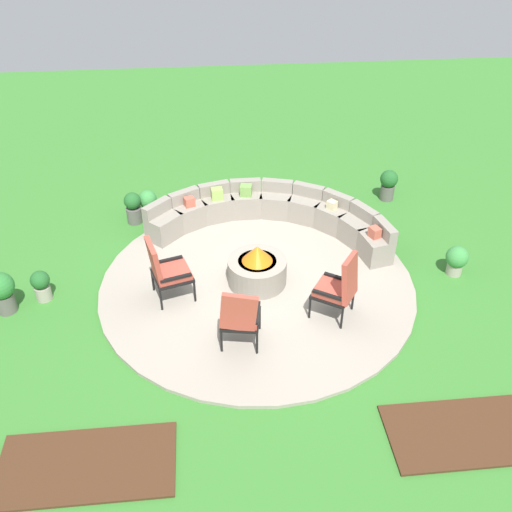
# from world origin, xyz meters

# --- Properties ---
(ground_plane) EXTENTS (24.00, 24.00, 0.00)m
(ground_plane) POSITION_xyz_m (0.00, 0.00, 0.00)
(ground_plane) COLOR #387A2D
(patio_circle) EXTENTS (5.23, 5.23, 0.06)m
(patio_circle) POSITION_xyz_m (0.00, 0.00, 0.03)
(patio_circle) COLOR #9E9384
(patio_circle) RESTS_ON ground_plane
(mulch_bed_left) EXTENTS (2.09, 1.01, 0.04)m
(mulch_bed_left) POSITION_xyz_m (-2.35, -3.22, 0.02)
(mulch_bed_left) COLOR #472B19
(mulch_bed_left) RESTS_ON ground_plane
(mulch_bed_right) EXTENTS (2.09, 1.01, 0.04)m
(mulch_bed_right) POSITION_xyz_m (2.35, -3.22, 0.02)
(mulch_bed_right) COLOR #472B19
(mulch_bed_right) RESTS_ON ground_plane
(fire_pit) EXTENTS (0.97, 0.97, 0.72)m
(fire_pit) POSITION_xyz_m (0.00, 0.00, 0.34)
(fire_pit) COLOR gray
(fire_pit) RESTS_ON patio_circle
(curved_stone_bench) EXTENTS (4.35, 2.27, 0.69)m
(curved_stone_bench) POSITION_xyz_m (0.45, 1.64, 0.35)
(curved_stone_bench) COLOR gray
(curved_stone_bench) RESTS_ON patio_circle
(lounge_chair_front_left) EXTENTS (0.74, 0.71, 1.09)m
(lounge_chair_front_left) POSITION_xyz_m (-1.46, -0.25, 0.62)
(lounge_chair_front_left) COLOR black
(lounge_chair_front_left) RESTS_ON patio_circle
(lounge_chair_front_right) EXTENTS (0.64, 0.64, 1.06)m
(lounge_chair_front_right) POSITION_xyz_m (-0.39, -1.42, 0.61)
(lounge_chair_front_right) COLOR black
(lounge_chair_front_right) RESTS_ON patio_circle
(lounge_chair_back_left) EXTENTS (0.76, 0.78, 1.14)m
(lounge_chair_back_left) POSITION_xyz_m (1.14, -0.95, 0.63)
(lounge_chair_back_left) COLOR black
(lounge_chair_back_left) RESTS_ON patio_circle
(potted_plant_0) EXTENTS (0.36, 0.36, 0.65)m
(potted_plant_0) POSITION_xyz_m (2.98, 2.59, 0.36)
(potted_plant_0) COLOR #605B56
(potted_plant_0) RESTS_ON ground_plane
(potted_plant_1) EXTENTS (0.38, 0.38, 0.54)m
(potted_plant_1) POSITION_xyz_m (3.40, -0.03, 0.30)
(potted_plant_1) COLOR #A89E8E
(potted_plant_1) RESTS_ON ground_plane
(potted_plant_2) EXTENTS (0.37, 0.37, 0.55)m
(potted_plant_2) POSITION_xyz_m (-1.92, 2.42, 0.31)
(potted_plant_2) COLOR #A89E8E
(potted_plant_2) RESTS_ON ground_plane
(potted_plant_3) EXTENTS (0.43, 0.43, 0.71)m
(potted_plant_3) POSITION_xyz_m (-4.00, -0.26, 0.40)
(potted_plant_3) COLOR #605B56
(potted_plant_3) RESTS_ON ground_plane
(potted_plant_4) EXTENTS (0.30, 0.30, 0.53)m
(potted_plant_4) POSITION_xyz_m (-3.48, -0.02, 0.29)
(potted_plant_4) COLOR #A89E8E
(potted_plant_4) RESTS_ON ground_plane
(potted_plant_5) EXTENTS (0.33, 0.33, 0.64)m
(potted_plant_5) POSITION_xyz_m (-2.19, 2.20, 0.34)
(potted_plant_5) COLOR #605B56
(potted_plant_5) RESTS_ON ground_plane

